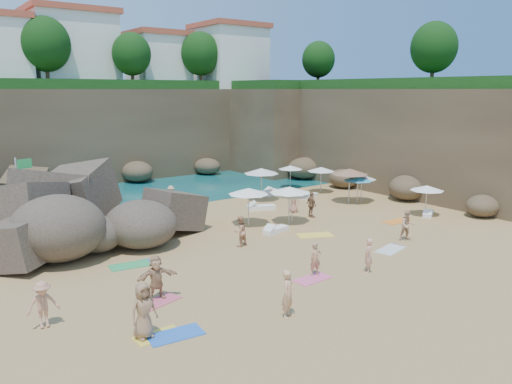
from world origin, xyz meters
TOP-DOWN VIEW (x-y plane):
  - ground at (0.00, 0.00)m, footprint 120.00×120.00m
  - seawater at (0.00, 30.00)m, footprint 120.00×120.00m
  - cliff_back at (2.00, 25.00)m, footprint 44.00×8.00m
  - cliff_right at (19.00, 8.00)m, footprint 8.00×30.00m
  - cliff_corner at (17.00, 20.00)m, footprint 10.00×12.00m
  - clifftop_buildings at (2.96, 25.79)m, footprint 28.48×9.48m
  - clifftop_trees at (4.78, 19.52)m, footprint 35.60×23.82m
  - rock_outcrop at (-6.74, 5.45)m, footprint 10.39×9.01m
  - flag_pole at (-9.81, 8.20)m, footprint 0.86×0.23m
  - parasol_0 at (-1.87, 5.96)m, footprint 2.17×2.17m
  - parasol_1 at (6.21, 8.08)m, footprint 2.53×2.53m
  - parasol_2 at (10.99, 10.47)m, footprint 1.98×1.98m
  - parasol_3 at (11.83, 3.55)m, footprint 2.07×2.07m
  - parasol_4 at (11.70, 7.62)m, footprint 2.15×2.15m
  - parasol_5 at (1.53, 3.10)m, footprint 2.41×2.41m
  - parasol_6 at (10.82, 3.79)m, footprint 2.62×2.62m
  - parasol_7 at (4.03, 2.06)m, footprint 2.10×2.10m
  - parasol_9 at (3.76, 2.03)m, footprint 2.40×2.40m
  - parasol_10 at (11.16, 3.31)m, footprint 2.08×2.08m
  - parasol_11 at (12.02, -1.74)m, footprint 2.10×2.10m
  - lounger_0 at (8.32, 9.07)m, footprint 2.09×0.81m
  - lounger_1 at (4.53, 5.85)m, footprint 2.00×1.28m
  - lounger_2 at (8.37, 9.34)m, footprint 1.62×1.41m
  - lounger_3 at (1.95, 1.01)m, footprint 1.80×0.94m
  - lounger_4 at (9.73, 6.78)m, footprint 1.80×0.98m
  - lounger_5 at (12.27, -1.80)m, footprint 1.65×1.23m
  - towel_0 at (-8.30, -6.52)m, footprint 1.92×1.11m
  - towel_1 at (-7.57, -3.78)m, footprint 1.81×1.23m
  - towel_4 at (-8.79, -6.22)m, footprint 1.56×0.81m
  - towel_6 at (4.81, -4.85)m, footprint 1.72×1.09m
  - towel_8 at (-6.69, 0.68)m, footprint 1.65×0.84m
  - towel_9 at (-1.26, -5.53)m, footprint 1.73×0.94m
  - towel_10 at (9.38, -1.57)m, footprint 1.83×0.98m
  - towel_11 at (-6.91, 0.68)m, footprint 1.96×1.17m
  - towel_12 at (3.29, -0.79)m, footprint 2.16×1.68m
  - towel_13 at (4.64, -4.93)m, footprint 1.97×1.30m
  - person_stand_0 at (-4.43, -7.68)m, footprint 0.76×0.68m
  - person_stand_1 at (-1.14, 0.10)m, footprint 0.87×0.74m
  - person_stand_2 at (0.08, 10.34)m, footprint 1.02×0.71m
  - person_stand_3 at (5.86, 2.32)m, footprint 0.55×1.02m
  - person_stand_4 at (5.77, 3.97)m, footprint 0.80×0.84m
  - person_stand_5 at (-8.04, 8.36)m, footprint 1.35×1.02m
  - person_stand_6 at (1.27, -6.36)m, footprint 0.66×0.67m
  - person_lie_0 at (-11.65, -3.41)m, footprint 1.12×1.67m
  - person_lie_2 at (-9.20, -6.11)m, footprint 1.13×1.96m
  - person_lie_3 at (-7.52, -3.50)m, footprint 1.79×1.90m
  - person_lie_4 at (-0.89, -5.29)m, footprint 0.84×1.54m
  - person_lie_5 at (6.63, -4.38)m, footprint 1.50×1.80m

SIDE VIEW (x-z plane):
  - ground at x=0.00m, z-range 0.00..0.00m
  - rock_outcrop at x=-6.74m, z-range -1.75..1.75m
  - seawater at x=0.00m, z-range 0.00..0.00m
  - towel_4 at x=-8.79m, z-range 0.00..0.03m
  - towel_6 at x=4.81m, z-range 0.00..0.03m
  - towel_8 at x=-6.69m, z-range 0.00..0.03m
  - towel_1 at x=-7.57m, z-range 0.00..0.03m
  - towel_9 at x=-1.26m, z-range 0.00..0.03m
  - towel_10 at x=9.38m, z-range 0.00..0.03m
  - towel_13 at x=4.64m, z-range 0.00..0.03m
  - towel_0 at x=-8.30m, z-range 0.00..0.03m
  - towel_11 at x=-6.91m, z-range 0.00..0.03m
  - towel_12 at x=3.29m, z-range 0.00..0.03m
  - lounger_5 at x=12.27m, z-range 0.00..0.25m
  - lounger_2 at x=8.37m, z-range 0.00..0.25m
  - lounger_4 at x=9.73m, z-range 0.00..0.27m
  - lounger_3 at x=1.95m, z-range 0.00..0.27m
  - lounger_1 at x=4.53m, z-range 0.00..0.30m
  - lounger_0 at x=8.32m, z-range 0.00..0.32m
  - person_lie_4 at x=-0.89m, z-range 0.00..0.35m
  - person_lie_0 at x=-11.65m, z-range 0.00..0.43m
  - person_lie_3 at x=-7.52m, z-range 0.00..0.46m
  - person_lie_2 at x=-9.20m, z-range 0.00..0.50m
  - person_lie_5 at x=6.63m, z-range 0.00..0.61m
  - person_stand_5 at x=-8.04m, z-range 0.00..1.45m
  - person_stand_2 at x=0.08m, z-range 0.00..1.46m
  - person_stand_4 at x=5.77m, z-range 0.00..1.54m
  - person_stand_6 at x=1.27m, z-range 0.00..1.55m
  - person_stand_1 at x=-1.14m, z-range 0.00..1.59m
  - person_stand_3 at x=5.86m, z-range 0.00..1.65m
  - person_stand_0 at x=-4.43m, z-range 0.00..1.76m
  - parasol_2 at x=10.99m, z-range 0.78..2.65m
  - parasol_3 at x=11.83m, z-range 0.82..2.78m
  - parasol_10 at x=11.16m, z-range 0.82..2.79m
  - parasol_11 at x=12.02m, z-range 0.83..2.82m
  - parasol_7 at x=4.03m, z-range 0.83..2.82m
  - parasol_4 at x=11.70m, z-range 0.85..2.88m
  - parasol_0 at x=-1.87m, z-range 0.86..2.90m
  - parasol_9 at x=3.76m, z-range 0.95..3.22m
  - parasol_5 at x=1.53m, z-range 0.95..3.23m
  - parasol_1 at x=6.21m, z-range 1.00..3.39m
  - parasol_6 at x=10.82m, z-range 1.04..3.51m
  - flag_pole at x=-9.81m, z-range 0.61..5.05m
  - cliff_back at x=2.00m, z-range 0.00..8.00m
  - cliff_right at x=19.00m, z-range 0.00..8.00m
  - cliff_corner at x=17.00m, z-range 0.00..8.00m
  - clifftop_buildings at x=2.96m, z-range 7.74..14.74m
  - clifftop_trees at x=4.78m, z-range 9.06..13.46m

